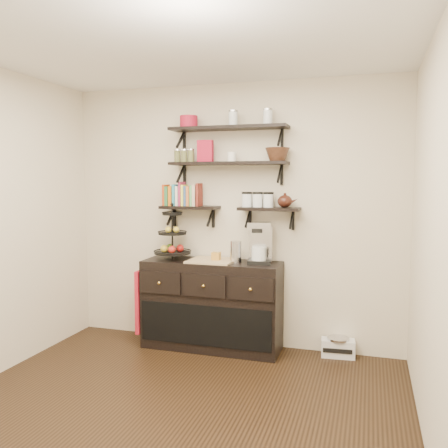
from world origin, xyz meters
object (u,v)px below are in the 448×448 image
fruit_stand (173,241)px  coffee_maker (260,244)px  radio (338,347)px  sideboard (212,305)px

fruit_stand → coffee_maker: (0.92, 0.02, 0.00)m
coffee_maker → radio: bearing=-2.3°
fruit_stand → coffee_maker: size_ratio=1.35×
radio → fruit_stand: bearing=179.3°
sideboard → coffee_maker: coffee_maker is taller
sideboard → fruit_stand: fruit_stand is taller
coffee_maker → radio: size_ratio=1.25×
sideboard → coffee_maker: (0.49, 0.03, 0.64)m
sideboard → radio: (1.25, 0.13, -0.36)m
fruit_stand → radio: size_ratio=1.68×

